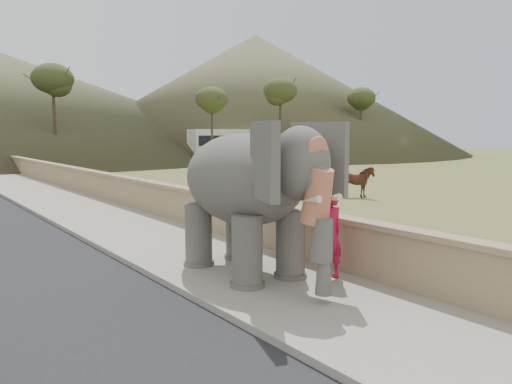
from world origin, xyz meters
The scene contains 10 objects.
ground centered at (0.00, 0.00, 0.00)m, with size 160.00×160.00×0.00m, color olive.
walkway centered at (0.00, 10.00, 0.07)m, with size 3.00×120.00×0.15m, color #9E9687.
parapet centered at (1.65, 10.00, 0.55)m, with size 0.30×120.00×1.10m, color tan.
cow centered at (10.77, 10.70, 0.69)m, with size 0.74×1.64×1.38m, color brown.
distant_car centered at (17.91, 33.61, 0.72)m, with size 1.70×4.23×1.44m, color #B1B1B8.
bus_white centered at (21.97, 34.37, 1.55)m, with size 2.50×11.00×3.10m, color silver.
bus_orange centered at (32.40, 31.36, 1.55)m, with size 2.50×11.00×3.10m, color #C27B22.
hill_right centered at (36.00, 52.00, 8.00)m, with size 56.00×56.00×16.00m, color brown.
elephant_and_man centered at (0.02, 3.76, 1.55)m, with size 2.27×3.92×2.81m.
trees centered at (3.00, 28.38, 3.93)m, with size 47.74×44.91×9.46m.
Camera 1 is at (-5.44, -3.98, 2.84)m, focal length 35.00 mm.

